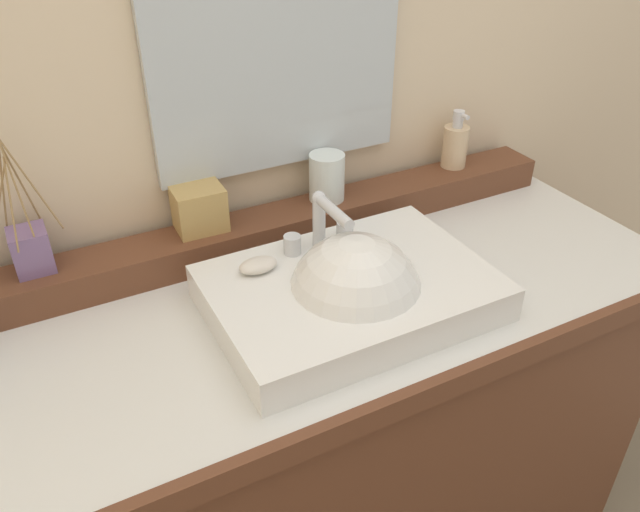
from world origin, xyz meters
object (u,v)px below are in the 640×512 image
(trinket_box, at_px, (199,209))
(sink_basin, at_px, (353,296))
(soap_dispenser, at_px, (455,145))
(reed_diffuser, at_px, (31,249))
(soap_bar, at_px, (258,265))
(tumbler_cup, at_px, (327,177))

(trinket_box, bearing_deg, sink_basin, -57.25)
(soap_dispenser, distance_m, reed_diffuser, 0.92)
(soap_dispenser, bearing_deg, soap_bar, -161.46)
(trinket_box, bearing_deg, reed_diffuser, -178.06)
(sink_basin, distance_m, reed_diffuser, 0.56)
(tumbler_cup, relative_size, trinket_box, 1.06)
(soap_dispenser, xyz_separation_m, tumbler_cup, (-0.34, -0.01, -0.00))
(soap_dispenser, height_order, trinket_box, soap_dispenser)
(soap_bar, bearing_deg, soap_dispenser, 18.54)
(trinket_box, bearing_deg, soap_dispenser, 2.10)
(trinket_box, bearing_deg, soap_bar, -76.05)
(sink_basin, xyz_separation_m, reed_diffuser, (-0.48, 0.29, 0.08))
(tumbler_cup, bearing_deg, soap_dispenser, 1.45)
(sink_basin, distance_m, tumbler_cup, 0.31)
(reed_diffuser, bearing_deg, soap_bar, -28.44)
(sink_basin, relative_size, soap_bar, 6.94)
(soap_bar, distance_m, reed_diffuser, 0.39)
(soap_bar, distance_m, trinket_box, 0.20)
(sink_basin, bearing_deg, soap_bar, 142.78)
(soap_bar, relative_size, reed_diffuser, 0.28)
(soap_dispenser, bearing_deg, trinket_box, -179.60)
(soap_bar, distance_m, soap_dispenser, 0.61)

